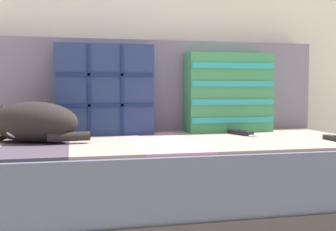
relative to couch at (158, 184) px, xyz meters
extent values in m
cube|color=#3D3838|center=(0.00, 0.00, -0.11)|extent=(1.75, 0.86, 0.15)
cube|color=#4C5166|center=(0.00, 0.00, 0.07)|extent=(1.72, 0.84, 0.21)
cube|color=#423847|center=(-0.47, -0.02, 0.18)|extent=(0.24, 0.76, 0.01)
cube|color=gray|center=(-0.24, -0.02, 0.18)|extent=(0.24, 0.76, 0.01)
cube|color=#C6899E|center=(0.00, -0.02, 0.18)|extent=(0.24, 0.76, 0.01)
cube|color=gray|center=(0.24, -0.02, 0.18)|extent=(0.24, 0.76, 0.01)
cube|color=gray|center=(0.47, -0.02, 0.18)|extent=(0.24, 0.76, 0.01)
cube|color=gray|center=(0.71, -0.02, 0.18)|extent=(0.24, 0.76, 0.01)
cube|color=slate|center=(0.00, 0.36, 0.40)|extent=(1.72, 0.14, 0.44)
cube|color=navy|center=(-0.20, 0.22, 0.39)|extent=(0.43, 0.13, 0.40)
cube|color=navy|center=(-0.20, 0.15, 0.32)|extent=(0.41, 0.01, 0.01)
cube|color=navy|center=(-0.27, 0.15, 0.39)|extent=(0.01, 0.01, 0.38)
cube|color=navy|center=(-0.20, 0.15, 0.45)|extent=(0.41, 0.01, 0.01)
cube|color=navy|center=(-0.13, 0.15, 0.39)|extent=(0.01, 0.01, 0.38)
cube|color=#3D8956|center=(0.39, 0.22, 0.37)|extent=(0.41, 0.13, 0.37)
cube|color=teal|center=(0.39, 0.15, 0.25)|extent=(0.40, 0.01, 0.03)
cube|color=teal|center=(0.39, 0.15, 0.33)|extent=(0.40, 0.01, 0.03)
cube|color=teal|center=(0.39, 0.15, 0.42)|extent=(0.40, 0.01, 0.03)
cube|color=teal|center=(0.39, 0.15, 0.50)|extent=(0.40, 0.01, 0.03)
ellipsoid|color=black|center=(-0.48, -0.01, 0.27)|extent=(0.39, 0.29, 0.16)
ellipsoid|color=white|center=(-0.53, -0.04, 0.24)|extent=(0.10, 0.04, 0.07)
cylinder|color=black|center=(-0.35, -0.08, 0.21)|extent=(0.16, 0.05, 0.03)
cone|color=black|center=(-0.61, 0.08, 0.31)|extent=(0.04, 0.04, 0.04)
cube|color=black|center=(0.39, 0.07, 0.20)|extent=(0.08, 0.14, 0.02)
cube|color=black|center=(0.40, 0.06, 0.21)|extent=(0.03, 0.05, 0.00)
cube|color=black|center=(0.37, 0.13, 0.20)|extent=(0.03, 0.02, 0.02)
torus|color=silver|center=(0.42, -0.01, 0.19)|extent=(0.06, 0.06, 0.01)
cube|color=black|center=(0.67, -0.16, 0.20)|extent=(0.03, 0.01, 0.02)
camera|label=1|loc=(-0.34, -1.68, 0.39)|focal=45.00mm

